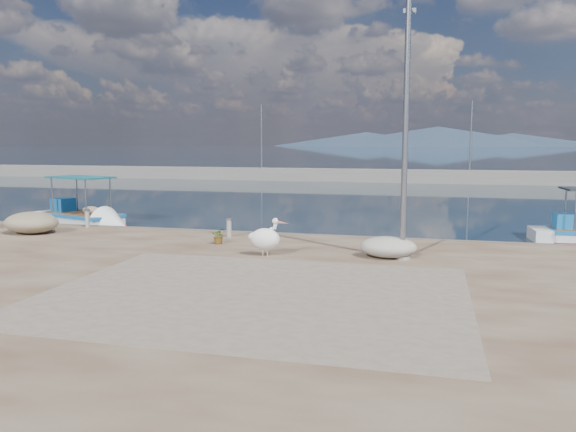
% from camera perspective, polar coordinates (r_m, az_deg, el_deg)
% --- Properties ---
extents(ground, '(1400.00, 1400.00, 0.00)m').
position_cam_1_polar(ground, '(15.44, -3.52, -6.57)').
color(ground, '#162635').
rests_on(ground, ground).
extents(quay, '(44.00, 22.00, 0.50)m').
position_cam_1_polar(quay, '(10.07, -14.31, -13.05)').
color(quay, brown).
rests_on(quay, ground).
extents(quay_patch, '(9.00, 7.00, 0.01)m').
position_cam_1_polar(quay_patch, '(12.25, -3.37, -7.87)').
color(quay_patch, gray).
rests_on(quay_patch, quay).
extents(breakwater, '(120.00, 2.20, 7.50)m').
position_cam_1_polar(breakwater, '(54.53, 9.48, 4.06)').
color(breakwater, gray).
rests_on(breakwater, ground).
extents(mountains, '(370.00, 280.00, 22.00)m').
position_cam_1_polar(mountains, '(664.27, 14.44, 7.73)').
color(mountains, '#28384C').
rests_on(mountains, ground).
extents(boat_left, '(5.65, 3.35, 2.58)m').
position_cam_1_polar(boat_left, '(27.45, -20.23, -0.41)').
color(boat_left, white).
rests_on(boat_left, ground).
extents(pelican, '(1.14, 0.54, 1.12)m').
position_cam_1_polar(pelican, '(16.10, -2.28, -2.25)').
color(pelican, tan).
rests_on(pelican, quay).
extents(lamp_post, '(0.44, 0.96, 7.00)m').
position_cam_1_polar(lamp_post, '(15.83, 11.82, 7.52)').
color(lamp_post, gray).
rests_on(lamp_post, quay).
extents(bollard_near, '(0.22, 0.22, 0.67)m').
position_cam_1_polar(bollard_near, '(19.45, -6.01, -1.09)').
color(bollard_near, gray).
rests_on(bollard_near, quay).
extents(bollard_far, '(0.23, 0.23, 0.69)m').
position_cam_1_polar(bollard_far, '(22.97, -19.73, -0.14)').
color(bollard_far, gray).
rests_on(bollard_far, quay).
extents(potted_plant, '(0.54, 0.49, 0.53)m').
position_cam_1_polar(potted_plant, '(18.19, -7.03, -2.00)').
color(potted_plant, '#33722D').
rests_on(potted_plant, quay).
extents(net_pile_d, '(1.59, 1.19, 0.60)m').
position_cam_1_polar(net_pile_d, '(16.18, 10.15, -3.13)').
color(net_pile_d, '#B9B6AB').
rests_on(net_pile_d, quay).
extents(net_pile_b, '(1.98, 1.54, 0.77)m').
position_cam_1_polar(net_pile_b, '(22.16, -24.62, -0.62)').
color(net_pile_b, tan).
rests_on(net_pile_b, quay).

